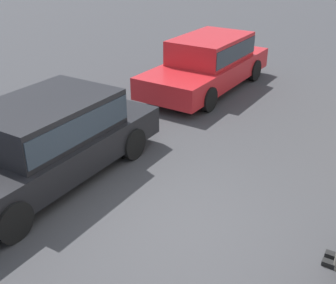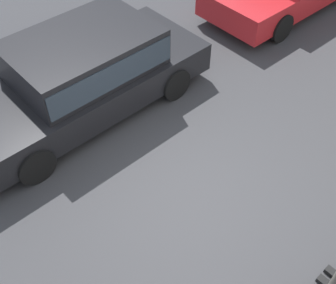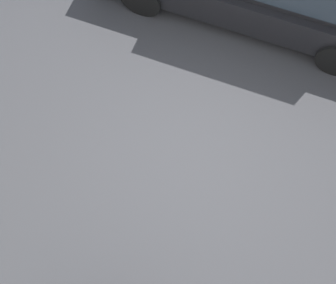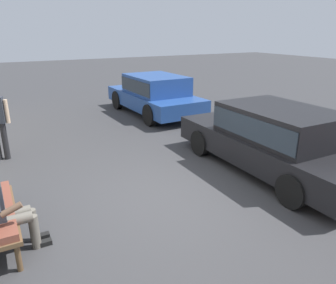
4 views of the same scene
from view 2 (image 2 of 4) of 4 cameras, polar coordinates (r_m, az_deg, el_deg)
ground_plane at (r=6.35m, az=2.00°, el=-6.65°), size 60.00×60.00×0.00m
parked_car_mid at (r=7.28m, az=-11.62°, el=9.28°), size 4.58×1.97×1.40m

